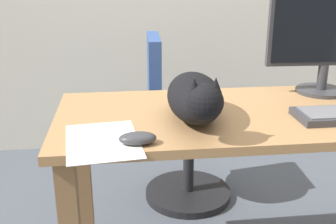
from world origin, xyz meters
The scene contains 6 objects.
desk centered at (0.00, 0.00, 0.64)m, with size 1.64×0.60×0.76m.
office_chair centered at (-0.28, 0.71, 0.40)m, with size 0.48×0.48×0.92m.
monitor centered at (0.22, 0.19, 0.98)m, with size 0.48×0.20×0.41m.
cat centered at (-0.35, -0.07, 0.84)m, with size 0.20×0.61×0.20m.
computer_mouse centered at (-0.55, -0.25, 0.77)m, with size 0.11×0.06×0.04m, color #333338.
paper_sheet centered at (-0.65, -0.21, 0.76)m, with size 0.21×0.30×0.00m, color white.
Camera 1 is at (-0.59, -1.34, 1.24)m, focal length 44.08 mm.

